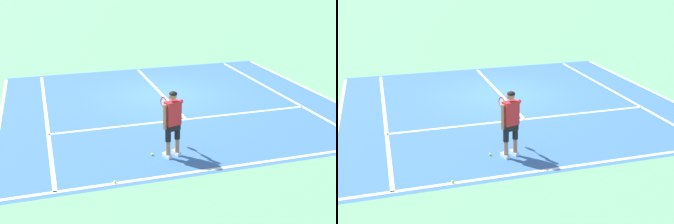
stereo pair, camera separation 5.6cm
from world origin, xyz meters
TOP-DOWN VIEW (x-y plane):
  - ground_plane at (0.00, 0.00)m, footprint 80.00×80.00m
  - court_inner_surface at (0.00, -1.08)m, footprint 10.98×10.13m
  - line_baseline at (0.00, -5.95)m, footprint 10.98×0.10m
  - line_service at (0.00, -2.62)m, footprint 8.23×0.10m
  - line_centre_service at (0.00, 0.58)m, footprint 0.10×6.40m
  - line_singles_left at (-4.12, -1.08)m, footprint 0.10×9.73m
  - line_singles_right at (4.12, -1.08)m, footprint 0.10×9.73m
  - line_doubles_left at (-5.49, -1.08)m, footprint 0.10×9.73m
  - line_doubles_right at (5.49, -1.08)m, footprint 0.10×9.73m
  - tennis_player at (-1.18, -4.97)m, footprint 0.58×1.22m
  - tennis_ball_near_feet at (-2.82, -5.93)m, footprint 0.07×0.07m
  - tennis_ball_by_baseline at (-1.66, -4.80)m, footprint 0.07×0.07m

SIDE VIEW (x-z plane):
  - ground_plane at x=0.00m, z-range 0.00..0.00m
  - court_inner_surface at x=0.00m, z-range 0.00..0.00m
  - line_baseline at x=0.00m, z-range 0.00..0.01m
  - line_service at x=0.00m, z-range 0.00..0.01m
  - line_centre_service at x=0.00m, z-range 0.00..0.01m
  - line_singles_left at x=-4.12m, z-range 0.00..0.01m
  - line_singles_right at x=4.12m, z-range 0.00..0.01m
  - line_doubles_left at x=-5.49m, z-range 0.00..0.01m
  - line_doubles_right at x=5.49m, z-range 0.00..0.01m
  - tennis_ball_near_feet at x=-2.82m, z-range 0.00..0.07m
  - tennis_ball_by_baseline at x=-1.66m, z-range 0.00..0.07m
  - tennis_player at x=-1.18m, z-range 0.13..1.85m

